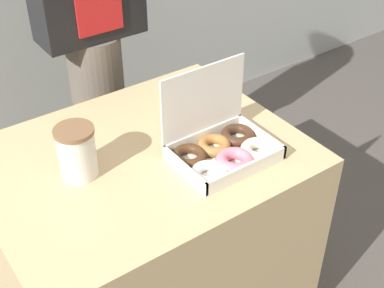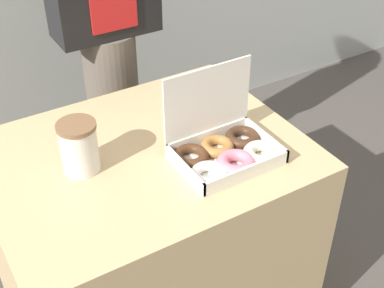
% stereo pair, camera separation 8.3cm
% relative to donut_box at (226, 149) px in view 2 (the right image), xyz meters
% --- Properties ---
extents(table, '(0.90, 0.70, 0.72)m').
position_rel_donut_box_xyz_m(table, '(-0.18, 0.15, -0.39)').
color(table, tan).
rests_on(table, ground_plane).
extents(donut_box, '(0.31, 0.24, 0.25)m').
position_rel_donut_box_xyz_m(donut_box, '(0.00, 0.00, 0.00)').
color(donut_box, white).
rests_on(donut_box, table).
extents(coffee_cup, '(0.11, 0.11, 0.15)m').
position_rel_donut_box_xyz_m(coffee_cup, '(-0.36, 0.17, 0.04)').
color(coffee_cup, silver).
rests_on(coffee_cup, table).
extents(person_customer, '(0.37, 0.23, 1.59)m').
position_rel_donut_box_xyz_m(person_customer, '(-0.03, 0.73, 0.15)').
color(person_customer, '#665B51').
rests_on(person_customer, ground_plane).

